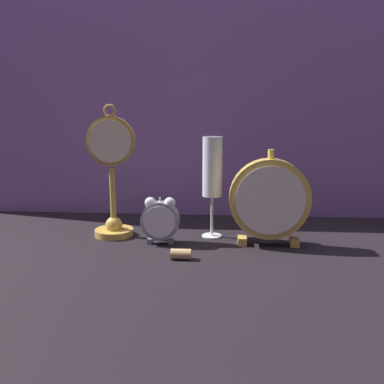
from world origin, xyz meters
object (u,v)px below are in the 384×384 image
pocket_watch_on_stand (112,180)px  alarm_clock_twin_bell (160,218)px  champagne_flute (212,173)px  wine_cork (181,254)px  mantel_clock_silver (269,200)px

pocket_watch_on_stand → alarm_clock_twin_bell: size_ratio=2.88×
champagne_flute → alarm_clock_twin_bell: bearing=-149.7°
champagne_flute → wine_cork: bearing=-109.7°
wine_cork → alarm_clock_twin_bell: bearing=120.4°
pocket_watch_on_stand → mantel_clock_silver: size_ratio=1.45×
pocket_watch_on_stand → champagne_flute: pocket_watch_on_stand is taller
alarm_clock_twin_bell → mantel_clock_silver: (0.24, 0.01, 0.05)m
champagne_flute → wine_cork: champagne_flute is taller
mantel_clock_silver → alarm_clock_twin_bell: bearing=-178.0°
pocket_watch_on_stand → alarm_clock_twin_bell: (0.12, -0.06, -0.08)m
mantel_clock_silver → wine_cork: size_ratio=5.17×
alarm_clock_twin_bell → champagne_flute: 0.16m
pocket_watch_on_stand → champagne_flute: (0.24, 0.01, 0.02)m
alarm_clock_twin_bell → champagne_flute: bearing=30.3°
pocket_watch_on_stand → mantel_clock_silver: bearing=-7.6°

